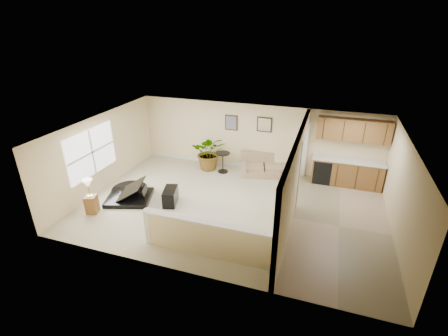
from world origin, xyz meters
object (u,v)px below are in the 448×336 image
(accent_table, at_px, (223,160))
(piano, at_px, (129,183))
(small_plant, at_px, (290,177))
(lamp_stand, at_px, (91,199))
(palm_plant, at_px, (209,153))
(piano_bench, at_px, (170,196))
(loveseat, at_px, (264,164))

(accent_table, bearing_deg, piano, -128.51)
(piano, bearing_deg, small_plant, 11.95)
(small_plant, bearing_deg, lamp_stand, -144.30)
(accent_table, height_order, palm_plant, palm_plant)
(piano_bench, bearing_deg, piano, -176.38)
(piano, height_order, small_plant, piano)
(lamp_stand, bearing_deg, accent_table, 54.34)
(piano, height_order, palm_plant, palm_plant)
(loveseat, relative_size, accent_table, 2.54)
(palm_plant, relative_size, lamp_stand, 1.36)
(accent_table, xyz_separation_m, small_plant, (2.52, -0.08, -0.30))
(palm_plant, height_order, lamp_stand, palm_plant)
(lamp_stand, bearing_deg, piano, 62.38)
(small_plant, bearing_deg, piano_bench, -141.96)
(piano, height_order, loveseat, piano)
(palm_plant, height_order, small_plant, palm_plant)
(small_plant, bearing_deg, loveseat, 155.92)
(loveseat, relative_size, small_plant, 4.16)
(piano_bench, bearing_deg, loveseat, 52.88)
(piano_bench, relative_size, lamp_stand, 0.68)
(loveseat, bearing_deg, palm_plant, 172.22)
(piano_bench, height_order, accent_table, accent_table)
(palm_plant, bearing_deg, lamp_stand, -119.09)
(piano_bench, distance_m, lamp_stand, 2.32)
(lamp_stand, bearing_deg, loveseat, 44.84)
(lamp_stand, bearing_deg, palm_plant, 60.91)
(loveseat, height_order, lamp_stand, lamp_stand)
(lamp_stand, bearing_deg, piano_bench, 31.41)
(piano, distance_m, piano_bench, 1.42)
(loveseat, bearing_deg, accent_table, 178.85)
(piano, distance_m, palm_plant, 3.32)
(loveseat, xyz_separation_m, palm_plant, (-2.07, -0.27, 0.30))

